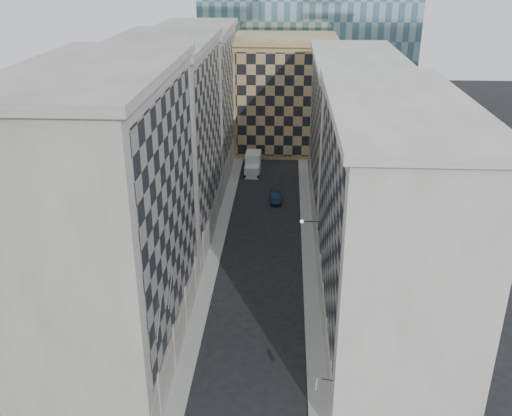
% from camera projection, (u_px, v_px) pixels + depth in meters
% --- Properties ---
extents(sidewalk_west, '(1.50, 100.00, 0.15)m').
position_uv_depth(sidewalk_west, '(217.00, 246.00, 65.54)').
color(sidewalk_west, gray).
rests_on(sidewalk_west, ground).
extents(sidewalk_east, '(1.50, 100.00, 0.15)m').
position_uv_depth(sidewalk_east, '(308.00, 248.00, 65.02)').
color(sidewalk_east, gray).
rests_on(sidewalk_east, ground).
extents(bldg_left_a, '(10.80, 22.80, 23.70)m').
position_uv_depth(bldg_left_a, '(111.00, 222.00, 43.73)').
color(bldg_left_a, gray).
rests_on(bldg_left_a, ground).
extents(bldg_left_b, '(10.80, 22.80, 22.70)m').
position_uv_depth(bldg_left_b, '(167.00, 143.00, 64.04)').
color(bldg_left_b, gray).
rests_on(bldg_left_b, ground).
extents(bldg_left_c, '(10.80, 22.80, 21.70)m').
position_uv_depth(bldg_left_c, '(197.00, 102.00, 84.34)').
color(bldg_left_c, gray).
rests_on(bldg_left_c, ground).
extents(bldg_right_a, '(10.80, 26.80, 20.70)m').
position_uv_depth(bldg_right_a, '(387.00, 224.00, 46.90)').
color(bldg_right_a, '#A8A29A').
rests_on(bldg_right_a, ground).
extents(bldg_right_b, '(10.80, 28.80, 19.70)m').
position_uv_depth(bldg_right_b, '(353.00, 136.00, 71.76)').
color(bldg_right_b, '#A8A29A').
rests_on(bldg_right_b, ground).
extents(tan_block, '(16.80, 14.80, 18.80)m').
position_uv_depth(tan_block, '(285.00, 94.00, 96.04)').
color(tan_block, '#A58257').
rests_on(tan_block, ground).
extents(flagpoles_left, '(0.10, 6.33, 2.33)m').
position_uv_depth(flagpoles_left, '(165.00, 302.00, 40.45)').
color(flagpoles_left, gray).
rests_on(flagpoles_left, ground).
extents(bracket_lamp, '(1.98, 0.36, 0.36)m').
position_uv_depth(bracket_lamp, '(304.00, 221.00, 57.11)').
color(bracket_lamp, black).
rests_on(bracket_lamp, ground).
extents(box_truck, '(2.35, 5.58, 3.04)m').
position_uv_depth(box_truck, '(253.00, 164.00, 87.48)').
color(box_truck, silver).
rests_on(box_truck, ground).
extents(dark_car, '(1.61, 4.14, 1.34)m').
position_uv_depth(dark_car, '(276.00, 197.00, 77.37)').
color(dark_car, '#0D1A33').
rests_on(dark_car, ground).
extents(shop_sign, '(1.17, 0.65, 0.73)m').
position_uv_depth(shop_sign, '(318.00, 383.00, 38.84)').
color(shop_sign, black).
rests_on(shop_sign, ground).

